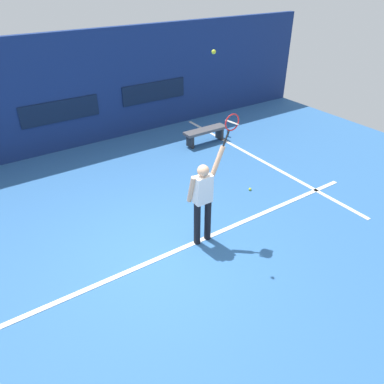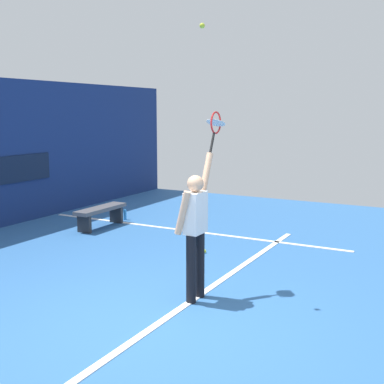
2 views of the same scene
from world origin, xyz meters
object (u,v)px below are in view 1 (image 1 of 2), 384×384
(tennis_player, at_px, (203,198))
(court_bench, at_px, (205,133))
(tennis_racket, at_px, (231,124))
(tennis_ball, at_px, (214,52))
(spare_ball, at_px, (250,189))
(water_bottle, at_px, (228,133))

(tennis_player, distance_m, court_bench, 4.78)
(tennis_racket, xyz_separation_m, tennis_ball, (-0.45, -0.02, 1.25))
(tennis_racket, distance_m, spare_ball, 2.88)
(water_bottle, relative_size, spare_ball, 3.53)
(tennis_racket, height_order, court_bench, tennis_racket)
(tennis_racket, xyz_separation_m, water_bottle, (3.11, 3.82, -2.20))
(court_bench, distance_m, spare_ball, 3.01)
(tennis_player, xyz_separation_m, spare_ball, (2.07, 0.92, -0.98))
(tennis_racket, distance_m, court_bench, 4.84)
(court_bench, bearing_deg, water_bottle, 0.00)
(court_bench, xyz_separation_m, water_bottle, (0.89, 0.00, -0.22))
(water_bottle, xyz_separation_m, spare_ball, (-1.62, -2.90, -0.09))
(tennis_ball, distance_m, court_bench, 5.69)
(tennis_player, height_order, spare_ball, tennis_player)
(tennis_player, height_order, tennis_ball, tennis_ball)
(tennis_player, relative_size, tennis_ball, 28.84)
(tennis_player, xyz_separation_m, court_bench, (2.80, 3.82, -0.67))
(water_bottle, bearing_deg, tennis_ball, -132.80)
(court_bench, bearing_deg, tennis_ball, -124.80)
(tennis_player, xyz_separation_m, water_bottle, (3.69, 3.82, -0.89))
(tennis_racket, height_order, tennis_ball, tennis_ball)
(tennis_ball, distance_m, water_bottle, 6.27)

